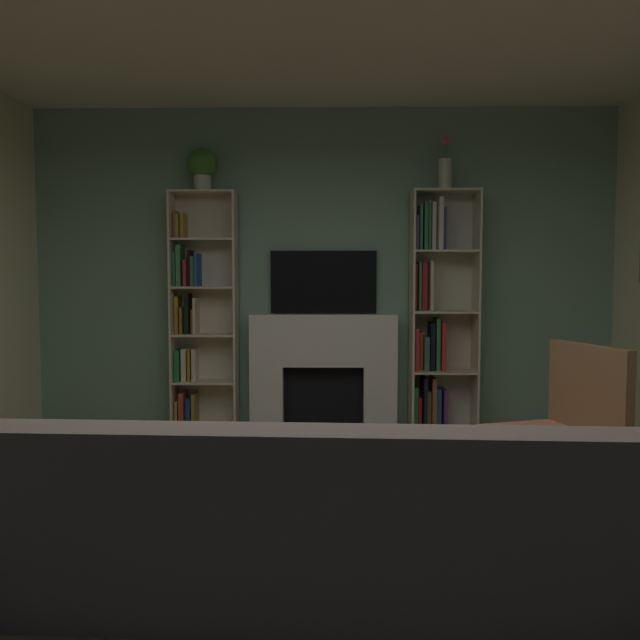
{
  "coord_description": "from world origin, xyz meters",
  "views": [
    {
      "loc": [
        0.07,
        -2.78,
        1.36
      ],
      "look_at": [
        0.0,
        1.24,
        1.09
      ],
      "focal_mm": 36.85,
      "sensor_mm": 36.0,
      "label": 1
    }
  ],
  "objects_px": {
    "bookshelf_left": "(198,316)",
    "coffee_table": "(313,558)",
    "potted_plant": "(202,166)",
    "armchair": "(562,430)",
    "fireplace": "(323,368)",
    "vase_with_flowers": "(445,170)",
    "bookshelf_right": "(435,318)",
    "tv": "(324,282)"
  },
  "relations": [
    {
      "from": "potted_plant",
      "to": "coffee_table",
      "type": "relative_size",
      "value": 0.52
    },
    {
      "from": "bookshelf_right",
      "to": "vase_with_flowers",
      "type": "xyz_separation_m",
      "value": [
        0.07,
        -0.03,
        1.28
      ]
    },
    {
      "from": "fireplace",
      "to": "potted_plant",
      "type": "distance_m",
      "value": 2.05
    },
    {
      "from": "potted_plant",
      "to": "vase_with_flowers",
      "type": "relative_size",
      "value": 0.8
    },
    {
      "from": "bookshelf_left",
      "to": "coffee_table",
      "type": "bearing_deg",
      "value": -72.6
    },
    {
      "from": "potted_plant",
      "to": "armchair",
      "type": "height_order",
      "value": "potted_plant"
    },
    {
      "from": "vase_with_flowers",
      "to": "coffee_table",
      "type": "bearing_deg",
      "value": -106.46
    },
    {
      "from": "potted_plant",
      "to": "vase_with_flowers",
      "type": "xyz_separation_m",
      "value": [
        2.1,
        -0.0,
        -0.04
      ]
    },
    {
      "from": "bookshelf_right",
      "to": "armchair",
      "type": "height_order",
      "value": "bookshelf_right"
    },
    {
      "from": "coffee_table",
      "to": "fireplace",
      "type": "bearing_deg",
      "value": 90.13
    },
    {
      "from": "tv",
      "to": "vase_with_flowers",
      "type": "xyz_separation_m",
      "value": [
        1.05,
        -0.12,
        0.96
      ]
    },
    {
      "from": "bookshelf_left",
      "to": "coffee_table",
      "type": "xyz_separation_m",
      "value": [
        1.12,
        -3.57,
        -0.61
      ]
    },
    {
      "from": "fireplace",
      "to": "vase_with_flowers",
      "type": "height_order",
      "value": "vase_with_flowers"
    },
    {
      "from": "potted_plant",
      "to": "coffee_table",
      "type": "bearing_deg",
      "value": -73.3
    },
    {
      "from": "tv",
      "to": "vase_with_flowers",
      "type": "bearing_deg",
      "value": -6.58
    },
    {
      "from": "bookshelf_right",
      "to": "coffee_table",
      "type": "relative_size",
      "value": 2.94
    },
    {
      "from": "potted_plant",
      "to": "armchair",
      "type": "xyz_separation_m",
      "value": [
        2.39,
        -2.15,
        -1.8
      ]
    },
    {
      "from": "vase_with_flowers",
      "to": "coffee_table",
      "type": "relative_size",
      "value": 0.65
    },
    {
      "from": "bookshelf_left",
      "to": "potted_plant",
      "type": "bearing_deg",
      "value": -39.62
    },
    {
      "from": "tv",
      "to": "potted_plant",
      "type": "xyz_separation_m",
      "value": [
        -1.05,
        -0.12,
        1.0
      ]
    },
    {
      "from": "tv",
      "to": "bookshelf_left",
      "type": "bearing_deg",
      "value": -176.5
    },
    {
      "from": "coffee_table",
      "to": "vase_with_flowers",
      "type": "bearing_deg",
      "value": 73.54
    },
    {
      "from": "bookshelf_right",
      "to": "armchair",
      "type": "relative_size",
      "value": 2.14
    },
    {
      "from": "potted_plant",
      "to": "armchair",
      "type": "bearing_deg",
      "value": -41.95
    },
    {
      "from": "potted_plant",
      "to": "vase_with_flowers",
      "type": "height_order",
      "value": "vase_with_flowers"
    },
    {
      "from": "bookshelf_left",
      "to": "bookshelf_right",
      "type": "distance_m",
      "value": 2.1
    },
    {
      "from": "bookshelf_right",
      "to": "coffee_table",
      "type": "distance_m",
      "value": 3.73
    },
    {
      "from": "tv",
      "to": "potted_plant",
      "type": "distance_m",
      "value": 1.46
    },
    {
      "from": "fireplace",
      "to": "vase_with_flowers",
      "type": "relative_size",
      "value": 2.99
    },
    {
      "from": "tv",
      "to": "armchair",
      "type": "xyz_separation_m",
      "value": [
        1.34,
        -2.27,
        -0.79
      ]
    },
    {
      "from": "fireplace",
      "to": "tv",
      "type": "distance_m",
      "value": 0.77
    },
    {
      "from": "fireplace",
      "to": "bookshelf_left",
      "type": "distance_m",
      "value": 1.2
    },
    {
      "from": "tv",
      "to": "coffee_table",
      "type": "distance_m",
      "value": 3.76
    },
    {
      "from": "bookshelf_left",
      "to": "bookshelf_right",
      "type": "height_order",
      "value": "same"
    },
    {
      "from": "vase_with_flowers",
      "to": "potted_plant",
      "type": "bearing_deg",
      "value": 179.98
    },
    {
      "from": "bookshelf_left",
      "to": "armchair",
      "type": "xyz_separation_m",
      "value": [
        2.45,
        -2.2,
        -0.49
      ]
    },
    {
      "from": "vase_with_flowers",
      "to": "fireplace",
      "type": "bearing_deg",
      "value": 178.32
    },
    {
      "from": "bookshelf_left",
      "to": "potted_plant",
      "type": "xyz_separation_m",
      "value": [
        0.06,
        -0.05,
        1.31
      ]
    },
    {
      "from": "fireplace",
      "to": "bookshelf_right",
      "type": "height_order",
      "value": "bookshelf_right"
    },
    {
      "from": "bookshelf_left",
      "to": "fireplace",
      "type": "bearing_deg",
      "value": -1.15
    },
    {
      "from": "fireplace",
      "to": "tv",
      "type": "xyz_separation_m",
      "value": [
        0.0,
        0.09,
        0.76
      ]
    },
    {
      "from": "tv",
      "to": "coffee_table",
      "type": "height_order",
      "value": "tv"
    }
  ]
}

